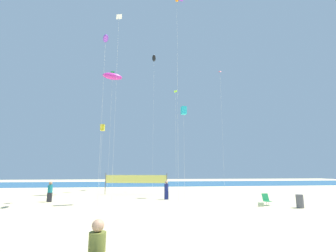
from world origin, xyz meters
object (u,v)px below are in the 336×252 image
object	(u,v)px
volleyball_net	(136,180)
kite_cyan_box	(184,111)
kite_yellow_box	(103,128)
beach_handbag	(261,204)
kite_red_diamond	(220,79)
kite_magenta_inflatable	(112,76)
kite_violet_inflatable	(106,39)
kite_white_diamond	(119,20)
beachgoer_navy_shirt	(166,189)
kite_black_inflatable	(154,59)
beachgoer_teal_shirt	(50,191)
trash_barrel	(300,201)
folding_beach_chair	(266,199)
kite_lime_diamond	(175,95)

from	to	relation	value
volleyball_net	kite_cyan_box	bearing A→B (deg)	-38.20
kite_cyan_box	kite_yellow_box	world-z (taller)	kite_cyan_box
beach_handbag	kite_red_diamond	distance (m)	24.39
volleyball_net	kite_magenta_inflatable	distance (m)	12.99
kite_red_diamond	kite_yellow_box	bearing A→B (deg)	-169.43
kite_yellow_box	kite_violet_inflatable	bearing A→B (deg)	-82.04
kite_white_diamond	beachgoer_navy_shirt	bearing A→B (deg)	13.54
kite_magenta_inflatable	kite_black_inflatable	world-z (taller)	kite_black_inflatable
beachgoer_teal_shirt	beach_handbag	world-z (taller)	beachgoer_teal_shirt
trash_barrel	kite_magenta_inflatable	xyz separation A→B (m)	(-15.33, 11.84, 13.73)
beachgoer_navy_shirt	trash_barrel	world-z (taller)	beachgoer_navy_shirt
kite_red_diamond	kite_white_diamond	world-z (taller)	kite_red_diamond
beachgoer_teal_shirt	beachgoer_navy_shirt	bearing A→B (deg)	-85.72
kite_cyan_box	kite_white_diamond	distance (m)	11.28
folding_beach_chair	volleyball_net	size ratio (longest dim) A/B	0.13
kite_white_diamond	kite_yellow_box	bearing A→B (deg)	104.30
folding_beach_chair	kite_lime_diamond	distance (m)	18.75
kite_black_inflatable	kite_yellow_box	world-z (taller)	kite_black_inflatable
beach_handbag	volleyball_net	bearing A→B (deg)	132.63
beach_handbag	kite_black_inflatable	distance (m)	27.18
kite_violet_inflatable	kite_yellow_box	size ratio (longest dim) A/B	1.67
kite_red_diamond	kite_black_inflatable	distance (m)	11.04
kite_lime_diamond	kite_yellow_box	bearing A→B (deg)	177.68
volleyball_net	kite_yellow_box	bearing A→B (deg)	142.40
kite_yellow_box	kite_white_diamond	bearing A→B (deg)	-75.70
folding_beach_chair	beach_handbag	size ratio (longest dim) A/B	2.35
folding_beach_chair	kite_cyan_box	size ratio (longest dim) A/B	0.09
beachgoer_navy_shirt	kite_violet_inflatable	xyz separation A→B (m)	(-5.80, -3.54, 13.14)
kite_cyan_box	kite_white_diamond	size ratio (longest dim) A/B	0.52
volleyball_net	kite_white_diamond	size ratio (longest dim) A/B	0.39
beach_handbag	kite_yellow_box	size ratio (longest dim) A/B	0.04
kite_black_inflatable	kite_white_diamond	bearing A→B (deg)	-108.53
kite_white_diamond	beach_handbag	bearing A→B (deg)	-19.42
beachgoer_navy_shirt	kite_lime_diamond	xyz separation A→B (m)	(2.19, 8.24, 12.03)
folding_beach_chair	trash_barrel	bearing A→B (deg)	-6.50
beach_handbag	kite_lime_diamond	bearing A→B (deg)	108.30
kite_red_diamond	kite_black_inflatable	size ratio (longest dim) A/B	0.91
folding_beach_chair	beachgoer_navy_shirt	bearing A→B (deg)	-174.78
kite_black_inflatable	kite_yellow_box	bearing A→B (deg)	-155.22
folding_beach_chair	volleyball_net	bearing A→B (deg)	174.06
kite_lime_diamond	kite_black_inflatable	size ratio (longest dim) A/B	0.67
kite_lime_diamond	kite_violet_inflatable	world-z (taller)	kite_violet_inflatable
kite_red_diamond	kite_magenta_inflatable	distance (m)	17.65
trash_barrel	kite_white_diamond	distance (m)	22.75
kite_violet_inflatable	kite_black_inflatable	bearing A→B (deg)	71.40
kite_white_diamond	kite_yellow_box	xyz separation A→B (m)	(-2.51, 9.84, -9.27)
beachgoer_teal_shirt	kite_violet_inflatable	world-z (taller)	kite_violet_inflatable
kite_cyan_box	kite_yellow_box	distance (m)	12.06
kite_lime_diamond	kite_black_inflatable	world-z (taller)	kite_black_inflatable
beach_handbag	kite_white_diamond	xyz separation A→B (m)	(-11.66, 4.11, 17.37)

